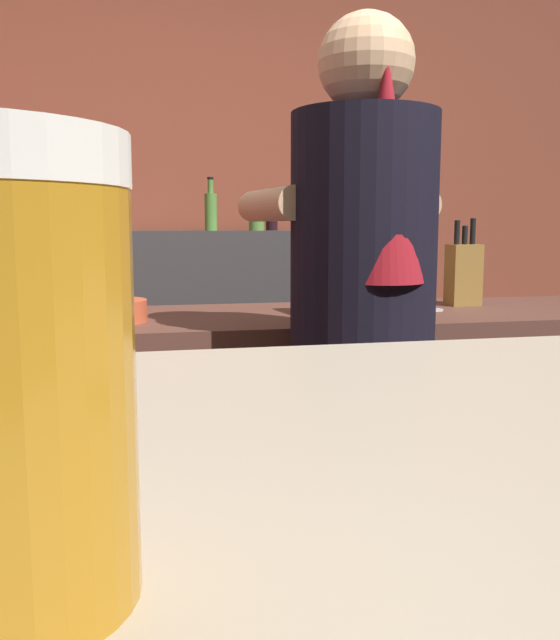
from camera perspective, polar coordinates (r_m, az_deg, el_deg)
wall_back at (r=3.60m, az=-7.09°, el=10.35°), size 5.20×0.10×2.70m
prep_counter at (r=2.21m, az=6.71°, el=-11.31°), size 2.10×0.60×0.93m
back_shelf at (r=3.39m, az=-3.78°, el=-2.47°), size 0.98×0.36×1.17m
bartender at (r=1.62m, az=6.96°, el=-0.14°), size 0.46×0.53×1.66m
knife_block at (r=2.33m, az=15.05°, el=3.79°), size 0.10×0.08×0.28m
mixing_bowl at (r=1.92m, az=-14.27°, el=0.73°), size 0.22×0.22×0.06m
chefs_knife at (r=2.10m, az=10.44°, el=0.74°), size 0.24×0.06×0.01m
bottle_hot_sauce at (r=3.44m, az=-0.70°, el=8.58°), size 0.06×0.06×0.17m
bottle_olive_oil at (r=3.36m, az=-1.97°, el=8.61°), size 0.07×0.07×0.17m
bottle_vinegar at (r=3.28m, az=-5.80°, el=9.12°), size 0.06×0.06×0.25m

